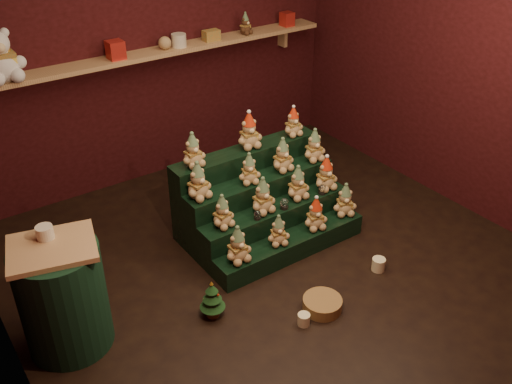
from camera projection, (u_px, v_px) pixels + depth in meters
ground at (277, 266)px, 4.64m from camera, size 4.00×4.00×0.00m
back_wall at (149, 37)px, 5.35m from camera, size 4.00×0.10×2.80m
right_wall at (470, 53)px, 4.92m from camera, size 0.10×4.00×2.80m
back_shelf at (159, 53)px, 5.29m from camera, size 3.60×0.26×0.24m
riser_tier_front at (291, 246)px, 4.73m from camera, size 1.40×0.22×0.18m
riser_tier_midfront at (275, 225)px, 4.84m from camera, size 1.40×0.22×0.36m
riser_tier_midback at (260, 204)px, 4.95m from camera, size 1.40×0.22×0.54m
riser_tier_back at (246, 185)px, 5.05m from camera, size 1.40×0.22×0.72m
teddy_0 at (238, 244)px, 4.34m from camera, size 0.22×0.20×0.30m
teddy_1 at (278, 230)px, 4.55m from camera, size 0.23×0.22×0.26m
teddy_2 at (316, 213)px, 4.73m from camera, size 0.24×0.23×0.29m
teddy_3 at (345, 199)px, 4.91m from camera, size 0.27×0.26×0.29m
teddy_4 at (222, 211)px, 4.43m from camera, size 0.23×0.21×0.28m
teddy_5 at (263, 195)px, 4.61m from camera, size 0.23×0.21×0.31m
teddy_6 at (298, 183)px, 4.79m from camera, size 0.22×0.19×0.30m
teddy_7 at (326, 173)px, 4.92m from camera, size 0.23×0.21×0.30m
teddy_8 at (198, 181)px, 4.45m from camera, size 0.26×0.24×0.31m
teddy_9 at (249, 169)px, 4.67m from camera, size 0.23×0.22×0.26m
teddy_10 at (282, 155)px, 4.84m from camera, size 0.23×0.21×0.29m
teddy_11 at (314, 145)px, 5.00m from camera, size 0.23×0.21×0.29m
teddy_12 at (193, 150)px, 4.53m from camera, size 0.21×0.19×0.28m
teddy_13 at (249, 130)px, 4.81m from camera, size 0.24×0.23×0.31m
teddy_14 at (293, 122)px, 5.03m from camera, size 0.19×0.17×0.26m
snow_globe_a at (257, 215)px, 4.57m from camera, size 0.06×0.06×0.08m
snow_globe_b at (284, 204)px, 4.70m from camera, size 0.07×0.07×0.09m
snow_globe_c at (322, 189)px, 4.90m from camera, size 0.07×0.07×0.09m
side_table at (63, 296)px, 3.73m from camera, size 0.63×0.57×0.82m
table_ornament at (45, 232)px, 3.57m from camera, size 0.11×0.11×0.09m
mini_christmas_tree at (212, 299)px, 4.08m from camera, size 0.19×0.19×0.32m
mug_left at (304, 319)px, 4.06m from camera, size 0.09×0.09×0.09m
mug_right at (378, 264)px, 4.58m from camera, size 0.11×0.11×0.11m
wicker_basket at (322, 304)px, 4.19m from camera, size 0.32×0.32×0.09m
brown_bear at (245, 24)px, 5.66m from camera, size 0.18×0.17×0.21m
gift_tin_red_a at (116, 50)px, 5.01m from camera, size 0.14×0.14×0.16m
gift_tin_cream at (179, 40)px, 5.33m from camera, size 0.14×0.14×0.12m
gift_tin_red_b at (287, 19)px, 5.95m from camera, size 0.12×0.12×0.14m
shelf_plush_ball at (165, 43)px, 5.25m from camera, size 0.12×0.12×0.12m
scarf_gift_box at (211, 35)px, 5.50m from camera, size 0.16×0.10×0.10m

